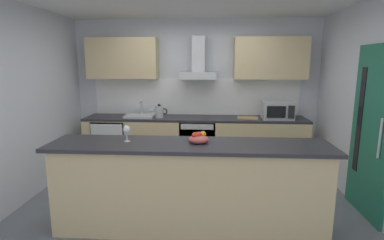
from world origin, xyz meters
TOP-DOWN VIEW (x-y plane):
  - ground at (0.00, 0.00)m, footprint 5.36×4.57m
  - wall_back at (0.00, 1.85)m, footprint 5.36×0.12m
  - wall_left at (-2.24, 0.00)m, footprint 0.12×4.57m
  - wall_right at (2.24, 0.00)m, footprint 0.12×4.57m
  - backsplash_tile at (0.00, 1.77)m, footprint 3.70×0.02m
  - counter_back at (0.00, 1.47)m, footprint 3.84×0.60m
  - counter_island at (0.05, -0.58)m, footprint 3.00×0.64m
  - upper_cabinets at (-0.00, 1.62)m, footprint 3.78×0.32m
  - side_door at (2.16, -0.08)m, footprint 0.08×0.85m
  - oven at (0.05, 1.44)m, footprint 0.60×0.62m
  - refrigerator at (-1.47, 1.44)m, footprint 0.58×0.60m
  - microwave at (1.40, 1.41)m, footprint 0.50×0.38m
  - sink at (-0.97, 1.45)m, footprint 0.50×0.40m
  - kettle at (-0.61, 1.41)m, footprint 0.29×0.15m
  - range_hood at (0.05, 1.57)m, footprint 0.62×0.45m
  - wine_glass at (-0.63, -0.54)m, footprint 0.08×0.08m
  - fruit_bowl at (0.15, -0.53)m, footprint 0.22×0.22m
  - chopping_board at (0.90, 1.42)m, footprint 0.36×0.25m

SIDE VIEW (x-z plane):
  - ground at x=0.00m, z-range -0.02..0.00m
  - refrigerator at x=-1.47m, z-range 0.00..0.85m
  - counter_back at x=0.00m, z-range 0.00..0.90m
  - oven at x=0.05m, z-range 0.06..0.86m
  - counter_island at x=0.05m, z-range 0.01..1.00m
  - chopping_board at x=0.90m, z-range 0.90..0.92m
  - sink at x=-0.97m, z-range 0.80..1.06m
  - kettle at x=-0.61m, z-range 0.89..1.13m
  - side_door at x=2.16m, z-range 0.00..2.05m
  - fruit_bowl at x=0.15m, z-range 0.97..1.10m
  - microwave at x=1.40m, z-range 0.90..1.20m
  - wine_glass at x=-0.63m, z-range 1.03..1.21m
  - backsplash_tile at x=0.00m, z-range 0.90..1.56m
  - wall_back at x=0.00m, z-range 0.00..2.60m
  - wall_left at x=-2.24m, z-range 0.00..2.60m
  - wall_right at x=2.24m, z-range 0.00..2.60m
  - range_hood at x=0.05m, z-range 1.43..2.15m
  - upper_cabinets at x=0.00m, z-range 1.56..2.26m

